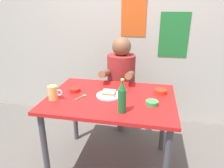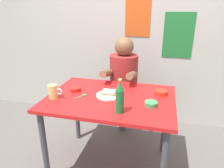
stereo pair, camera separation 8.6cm
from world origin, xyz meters
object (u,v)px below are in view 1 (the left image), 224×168
dining_table (111,106)px  beer_mug (53,93)px  plate_orange (109,95)px  sandwich (109,93)px  stool (121,105)px  dip_bowl_green (152,103)px  beer_bottle (122,98)px  person_seated (121,73)px

dining_table → beer_mug: (-0.46, -0.15, 0.15)m
plate_orange → sandwich: size_ratio=2.00×
stool → dip_bowl_green: dip_bowl_green is taller
beer_mug → dip_bowl_green: size_ratio=1.26×
beer_bottle → dining_table: bearing=118.1°
dining_table → beer_mug: 0.51m
sandwich → beer_bottle: (0.16, -0.26, 0.09)m
stool → person_seated: size_ratio=0.63×
dining_table → stool: size_ratio=2.44×
dining_table → stool: 0.70m
plate_orange → beer_bottle: size_ratio=0.84×
plate_orange → beer_mug: bearing=-160.6°
sandwich → beer_bottle: size_ratio=0.42×
dining_table → sandwich: (-0.02, 0.01, 0.13)m
dining_table → person_seated: person_seated is taller
beer_mug → beer_bottle: size_ratio=0.48×
dining_table → beer_mug: size_ratio=8.73×
stool → sandwich: 0.75m
dip_bowl_green → person_seated: bearing=117.1°
stool → sandwich: size_ratio=4.09×
stool → person_seated: (-0.00, -0.01, 0.42)m
plate_orange → beer_mug: size_ratio=1.75×
dip_bowl_green → beer_bottle: bearing=-143.1°
dip_bowl_green → dining_table: bearing=165.3°
person_seated → beer_bottle: 0.89m
stool → sandwich: (-0.01, -0.62, 0.42)m
person_seated → beer_mug: size_ratio=5.71×
beer_mug → beer_bottle: (0.60, -0.11, 0.06)m
beer_bottle → plate_orange: bearing=120.6°
beer_bottle → dip_bowl_green: (0.22, 0.16, -0.10)m
person_seated → beer_mug: (-0.45, -0.77, 0.03)m
person_seated → beer_mug: person_seated is taller
sandwich → beer_mug: size_ratio=0.87×
dip_bowl_green → sandwich: bearing=164.8°
beer_bottle → stool: bearing=99.4°
stool → dip_bowl_green: 0.91m
stool → beer_bottle: bearing=-80.6°
sandwich → dip_bowl_green: sandwich is taller
person_seated → dip_bowl_green: size_ratio=7.19×
dining_table → sandwich: sandwich is taller
person_seated → plate_orange: bearing=-90.9°
sandwich → beer_bottle: bearing=-59.4°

